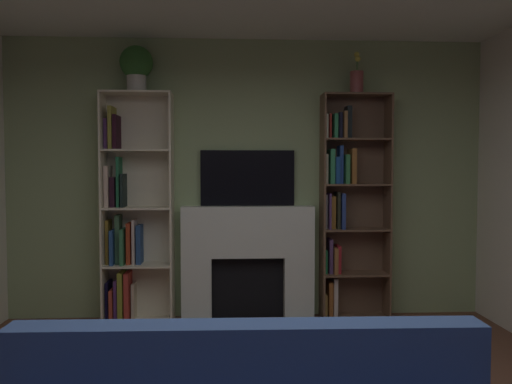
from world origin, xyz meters
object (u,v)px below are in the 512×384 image
tv (247,178)px  potted_plant (136,65)px  vase_with_flowers (357,80)px  bookshelf_right (347,204)px  bookshelf_left (130,220)px  fireplace (248,260)px

tv → potted_plant: potted_plant is taller
vase_with_flowers → bookshelf_right: bearing=145.6°
potted_plant → bookshelf_left: bearing=151.7°
tv → bookshelf_left: bearing=-176.2°
vase_with_flowers → potted_plant: bearing=180.0°
tv → potted_plant: (-1.06, -0.12, 1.08)m
bookshelf_left → bookshelf_right: bearing=0.2°
bookshelf_right → vase_with_flowers: (0.08, -0.05, 1.21)m
bookshelf_left → vase_with_flowers: 2.59m
bookshelf_left → vase_with_flowers: (2.21, -0.04, 1.36)m
bookshelf_left → vase_with_flowers: bearing=-1.2°
fireplace → bookshelf_right: (0.99, 0.01, 0.55)m
tv → potted_plant: size_ratio=2.12×
bookshelf_right → potted_plant: bearing=-178.6°
potted_plant → vase_with_flowers: potted_plant is taller
fireplace → tv: bearing=90.0°
tv → potted_plant: bearing=-173.6°
tv → vase_with_flowers: size_ratio=2.29×
bookshelf_right → potted_plant: (-2.05, -0.05, 1.34)m
fireplace → potted_plant: potted_plant is taller
fireplace → bookshelf_right: size_ratio=0.63×
bookshelf_left → potted_plant: potted_plant is taller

